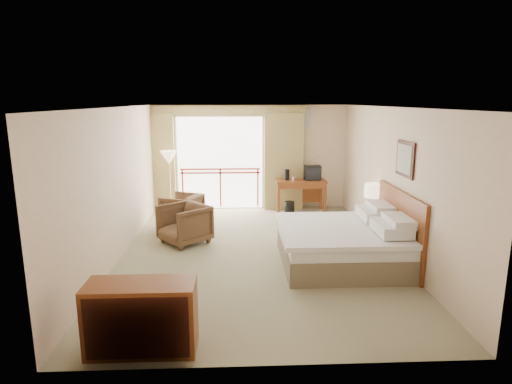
{
  "coord_description": "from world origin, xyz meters",
  "views": [
    {
      "loc": [
        -0.36,
        -7.63,
        2.83
      ],
      "look_at": [
        0.0,
        0.4,
        1.09
      ],
      "focal_mm": 30.0,
      "sensor_mm": 36.0,
      "label": 1
    }
  ],
  "objects_px": {
    "nightstand": "(372,227)",
    "armchair_near": "(185,243)",
    "tv": "(312,173)",
    "floor_lamp": "(169,160)",
    "dresser": "(142,317)",
    "bed": "(344,243)",
    "desk": "(300,187)",
    "armchair_far": "(182,225)",
    "table_lamp": "(373,191)",
    "wastebasket": "(289,208)",
    "side_table": "(174,214)"
  },
  "relations": [
    {
      "from": "nightstand",
      "to": "armchair_near",
      "type": "relative_size",
      "value": 0.63
    },
    {
      "from": "tv",
      "to": "armchair_near",
      "type": "height_order",
      "value": "tv"
    },
    {
      "from": "floor_lamp",
      "to": "dresser",
      "type": "relative_size",
      "value": 1.3
    },
    {
      "from": "bed",
      "to": "desk",
      "type": "relative_size",
      "value": 1.67
    },
    {
      "from": "bed",
      "to": "desk",
      "type": "height_order",
      "value": "bed"
    },
    {
      "from": "armchair_near",
      "to": "dresser",
      "type": "bearing_deg",
      "value": -40.78
    },
    {
      "from": "armchair_far",
      "to": "tv",
      "type": "bearing_deg",
      "value": 132.67
    },
    {
      "from": "table_lamp",
      "to": "bed",
      "type": "bearing_deg",
      "value": -124.02
    },
    {
      "from": "table_lamp",
      "to": "floor_lamp",
      "type": "distance_m",
      "value": 4.94
    },
    {
      "from": "desk",
      "to": "wastebasket",
      "type": "xyz_separation_m",
      "value": [
        -0.3,
        -0.26,
        -0.49
      ]
    },
    {
      "from": "dresser",
      "to": "armchair_far",
      "type": "bearing_deg",
      "value": 93.12
    },
    {
      "from": "armchair_near",
      "to": "floor_lamp",
      "type": "height_order",
      "value": "floor_lamp"
    },
    {
      "from": "floor_lamp",
      "to": "armchair_far",
      "type": "bearing_deg",
      "value": -67.95
    },
    {
      "from": "tv",
      "to": "wastebasket",
      "type": "relative_size",
      "value": 1.27
    },
    {
      "from": "tv",
      "to": "armchair_far",
      "type": "distance_m",
      "value": 3.51
    },
    {
      "from": "table_lamp",
      "to": "armchair_near",
      "type": "bearing_deg",
      "value": -178.88
    },
    {
      "from": "nightstand",
      "to": "tv",
      "type": "xyz_separation_m",
      "value": [
        -0.84,
        2.31,
        0.74
      ]
    },
    {
      "from": "desk",
      "to": "dresser",
      "type": "relative_size",
      "value": 1.04
    },
    {
      "from": "tv",
      "to": "dresser",
      "type": "height_order",
      "value": "tv"
    },
    {
      "from": "nightstand",
      "to": "armchair_far",
      "type": "distance_m",
      "value": 4.21
    },
    {
      "from": "desk",
      "to": "side_table",
      "type": "distance_m",
      "value": 3.4
    },
    {
      "from": "table_lamp",
      "to": "side_table",
      "type": "bearing_deg",
      "value": 169.92
    },
    {
      "from": "table_lamp",
      "to": "floor_lamp",
      "type": "xyz_separation_m",
      "value": [
        -4.42,
        2.17,
        0.36
      ]
    },
    {
      "from": "bed",
      "to": "desk",
      "type": "bearing_deg",
      "value": 93.79
    },
    {
      "from": "bed",
      "to": "armchair_far",
      "type": "distance_m",
      "value": 4.01
    },
    {
      "from": "desk",
      "to": "side_table",
      "type": "bearing_deg",
      "value": -149.04
    },
    {
      "from": "nightstand",
      "to": "armchair_far",
      "type": "xyz_separation_m",
      "value": [
        -4.02,
        1.22,
        -0.27
      ]
    },
    {
      "from": "table_lamp",
      "to": "armchair_near",
      "type": "height_order",
      "value": "table_lamp"
    },
    {
      "from": "table_lamp",
      "to": "desk",
      "type": "bearing_deg",
      "value": 116.09
    },
    {
      "from": "armchair_far",
      "to": "floor_lamp",
      "type": "xyz_separation_m",
      "value": [
        -0.4,
        1.0,
        1.38
      ]
    },
    {
      "from": "nightstand",
      "to": "dresser",
      "type": "relative_size",
      "value": 0.44
    },
    {
      "from": "desk",
      "to": "floor_lamp",
      "type": "height_order",
      "value": "floor_lamp"
    },
    {
      "from": "desk",
      "to": "tv",
      "type": "relative_size",
      "value": 3.17
    },
    {
      "from": "side_table",
      "to": "dresser",
      "type": "xyz_separation_m",
      "value": [
        0.28,
        -4.59,
        0.02
      ]
    },
    {
      "from": "table_lamp",
      "to": "dresser",
      "type": "relative_size",
      "value": 0.49
    },
    {
      "from": "nightstand",
      "to": "armchair_near",
      "type": "height_order",
      "value": "nightstand"
    },
    {
      "from": "armchair_far",
      "to": "bed",
      "type": "bearing_deg",
      "value": 75.16
    },
    {
      "from": "bed",
      "to": "armchair_near",
      "type": "bearing_deg",
      "value": 156.8
    },
    {
      "from": "wastebasket",
      "to": "desk",
      "type": "bearing_deg",
      "value": 41.16
    },
    {
      "from": "desk",
      "to": "floor_lamp",
      "type": "bearing_deg",
      "value": -174.23
    },
    {
      "from": "desk",
      "to": "armchair_far",
      "type": "relative_size",
      "value": 1.6
    },
    {
      "from": "bed",
      "to": "dresser",
      "type": "bearing_deg",
      "value": -139.44
    },
    {
      "from": "nightstand",
      "to": "armchair_far",
      "type": "relative_size",
      "value": 0.69
    },
    {
      "from": "armchair_near",
      "to": "side_table",
      "type": "relative_size",
      "value": 1.51
    },
    {
      "from": "bed",
      "to": "table_lamp",
      "type": "relative_size",
      "value": 3.54
    },
    {
      "from": "armchair_near",
      "to": "bed",
      "type": "bearing_deg",
      "value": 26.58
    },
    {
      "from": "tv",
      "to": "side_table",
      "type": "height_order",
      "value": "tv"
    },
    {
      "from": "bed",
      "to": "dresser",
      "type": "relative_size",
      "value": 1.73
    },
    {
      "from": "table_lamp",
      "to": "armchair_far",
      "type": "xyz_separation_m",
      "value": [
        -4.02,
        1.17,
        -1.01
      ]
    },
    {
      "from": "bed",
      "to": "nightstand",
      "type": "height_order",
      "value": "bed"
    }
  ]
}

